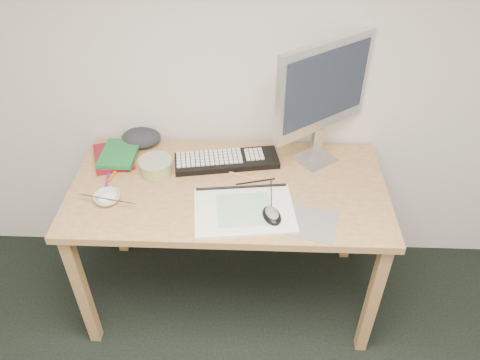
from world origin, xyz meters
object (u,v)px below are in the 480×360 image
(keyboard, at_px, (227,161))
(rice_bowl, at_px, (107,198))
(sketchpad, at_px, (244,210))
(monitor, at_px, (323,90))
(desk, at_px, (229,200))

(keyboard, distance_m, rice_bowl, 0.57)
(sketchpad, relative_size, rice_bowl, 3.68)
(keyboard, height_order, monitor, monitor)
(keyboard, xyz_separation_m, monitor, (0.42, 0.05, 0.35))
(desk, distance_m, rice_bowl, 0.53)
(keyboard, bearing_deg, desk, -93.85)
(sketchpad, height_order, monitor, monitor)
(desk, xyz_separation_m, sketchpad, (0.08, -0.17, 0.09))
(rice_bowl, bearing_deg, monitor, 20.35)
(sketchpad, bearing_deg, keyboard, 98.67)
(sketchpad, distance_m, rice_bowl, 0.59)
(rice_bowl, bearing_deg, keyboard, 30.64)
(desk, height_order, rice_bowl, rice_bowl)
(keyboard, relative_size, rice_bowl, 4.33)
(monitor, height_order, rice_bowl, monitor)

